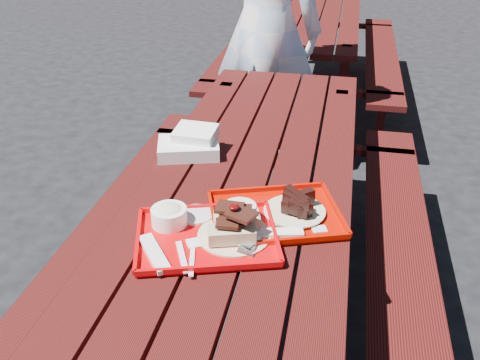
{
  "coord_description": "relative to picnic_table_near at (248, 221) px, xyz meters",
  "views": [
    {
      "loc": [
        0.31,
        -1.65,
        1.69
      ],
      "look_at": [
        0.0,
        -0.15,
        0.82
      ],
      "focal_mm": 40.0,
      "sensor_mm": 36.0,
      "label": 1
    }
  ],
  "objects": [
    {
      "name": "near_tray",
      "position": [
        -0.06,
        -0.39,
        0.22
      ],
      "size": [
        0.49,
        0.43,
        0.13
      ],
      "color": "red",
      "rests_on": "picnic_table_near"
    },
    {
      "name": "far_tray",
      "position": [
        0.13,
        -0.25,
        0.21
      ],
      "size": [
        0.48,
        0.43,
        0.07
      ],
      "color": "#B00D00",
      "rests_on": "picnic_table_near"
    },
    {
      "name": "white_cloth",
      "position": [
        -0.26,
        0.14,
        0.23
      ],
      "size": [
        0.27,
        0.23,
        0.1
      ],
      "color": "white",
      "rests_on": "picnic_table_near"
    },
    {
      "name": "picnic_table_far",
      "position": [
        0.0,
        2.8,
        0.0
      ],
      "size": [
        1.41,
        2.4,
        0.75
      ],
      "color": "#450F0D",
      "rests_on": "ground"
    },
    {
      "name": "person",
      "position": [
        -0.18,
        1.47,
        0.37
      ],
      "size": [
        0.77,
        0.6,
        1.86
      ],
      "primitive_type": "imported",
      "rotation": [
        0.0,
        0.0,
        2.89
      ],
      "color": "#BDD8FF",
      "rests_on": "ground"
    },
    {
      "name": "ground",
      "position": [
        0.0,
        0.0,
        -0.56
      ],
      "size": [
        60.0,
        60.0,
        0.0
      ],
      "primitive_type": "plane",
      "color": "black",
      "rests_on": "ground"
    },
    {
      "name": "picnic_table_near",
      "position": [
        0.0,
        0.0,
        0.0
      ],
      "size": [
        1.41,
        2.4,
        0.75
      ],
      "color": "#450F0D",
      "rests_on": "ground"
    }
  ]
}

